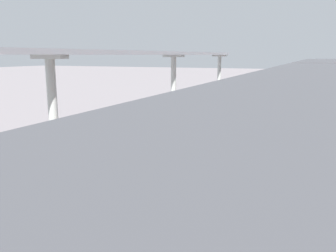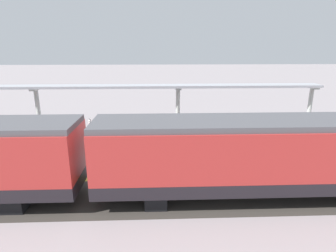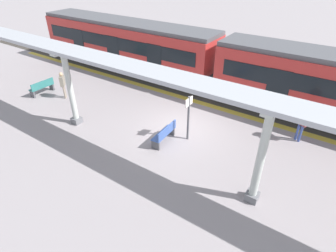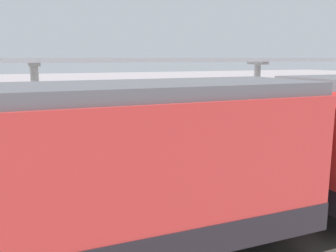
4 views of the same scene
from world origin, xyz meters
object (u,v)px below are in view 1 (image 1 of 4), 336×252
(bench_far_end, at_px, (217,108))
(passenger_by_the_benches, at_px, (216,102))
(train_near_carriage, at_px, (324,92))
(canopy_pillar_second, at_px, (173,90))
(passenger_waiting_near_edge, at_px, (200,169))
(canopy_pillar_third, at_px, (53,119))
(platform_info_sign, at_px, (166,121))
(train_far_carriage, at_px, (325,181))
(canopy_pillar_nearest, at_px, (219,80))
(bench_near_end, at_px, (156,138))

(bench_far_end, relative_size, passenger_by_the_benches, 0.93)
(train_near_carriage, bearing_deg, passenger_by_the_benches, 1.56)
(canopy_pillar_second, distance_m, passenger_waiting_near_edge, 10.85)
(canopy_pillar_third, bearing_deg, platform_info_sign, -117.21)
(canopy_pillar_second, bearing_deg, canopy_pillar_third, 90.00)
(platform_info_sign, bearing_deg, passenger_by_the_benches, -87.20)
(train_far_carriage, relative_size, canopy_pillar_second, 3.75)
(train_far_carriage, height_order, bench_far_end, train_far_carriage)
(platform_info_sign, bearing_deg, canopy_pillar_third, 62.79)
(train_far_carriage, bearing_deg, canopy_pillar_nearest, -70.46)
(canopy_pillar_nearest, bearing_deg, train_near_carriage, 140.55)
(canopy_pillar_third, distance_m, passenger_waiting_near_edge, 4.82)
(canopy_pillar_second, height_order, passenger_by_the_benches, canopy_pillar_second)
(train_near_carriage, distance_m, canopy_pillar_second, 7.95)
(passenger_by_the_benches, bearing_deg, train_far_carriage, 111.79)
(platform_info_sign, bearing_deg, bench_far_end, -85.33)
(bench_near_end, xyz_separation_m, platform_info_sign, (-0.80, 0.74, 0.89))
(canopy_pillar_nearest, relative_size, platform_info_sign, 1.71)
(canopy_pillar_third, distance_m, bench_near_end, 4.92)
(train_far_carriage, xyz_separation_m, passenger_waiting_near_edge, (2.62, -1.90, -0.72))
(canopy_pillar_third, relative_size, bench_near_end, 2.47)
(train_near_carriage, xyz_separation_m, canopy_pillar_second, (7.35, 3.02, 0.07))
(canopy_pillar_nearest, bearing_deg, bench_far_end, 104.06)
(platform_info_sign, distance_m, passenger_waiting_near_edge, 5.11)
(bench_far_end, bearing_deg, train_near_carriage, 166.89)
(canopy_pillar_second, xyz_separation_m, bench_near_end, (-1.16, 4.70, -1.46))
(passenger_waiting_near_edge, bearing_deg, canopy_pillar_third, -5.82)
(canopy_pillar_third, relative_size, platform_info_sign, 1.71)
(bench_near_end, bearing_deg, canopy_pillar_second, -76.10)
(canopy_pillar_third, relative_size, bench_far_end, 2.50)
(canopy_pillar_third, height_order, bench_near_end, canopy_pillar_third)
(bench_far_end, bearing_deg, canopy_pillar_nearest, -75.94)
(bench_far_end, relative_size, platform_info_sign, 0.68)
(train_far_carriage, xyz_separation_m, canopy_pillar_nearest, (7.35, -20.70, 0.07))
(canopy_pillar_nearest, distance_m, passenger_by_the_benches, 6.46)
(bench_near_end, bearing_deg, canopy_pillar_nearest, -85.17)
(train_near_carriage, distance_m, train_far_carriage, 14.65)
(bench_far_end, height_order, passenger_by_the_benches, passenger_by_the_benches)
(bench_far_end, distance_m, platform_info_sign, 9.97)
(train_near_carriage, height_order, canopy_pillar_third, canopy_pillar_third)
(passenger_waiting_near_edge, bearing_deg, canopy_pillar_nearest, -75.89)
(canopy_pillar_second, distance_m, bench_near_end, 5.06)
(canopy_pillar_second, relative_size, bench_near_end, 2.47)
(train_near_carriage, bearing_deg, canopy_pillar_second, 22.34)
(train_far_carriage, height_order, canopy_pillar_second, canopy_pillar_second)
(canopy_pillar_third, bearing_deg, train_near_carriage, -120.91)
(passenger_by_the_benches, bearing_deg, train_near_carriage, -178.44)
(canopy_pillar_third, xyz_separation_m, bench_near_end, (-1.16, -4.56, -1.46))
(canopy_pillar_second, bearing_deg, passenger_by_the_benches, -118.51)
(canopy_pillar_nearest, height_order, platform_info_sign, canopy_pillar_nearest)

